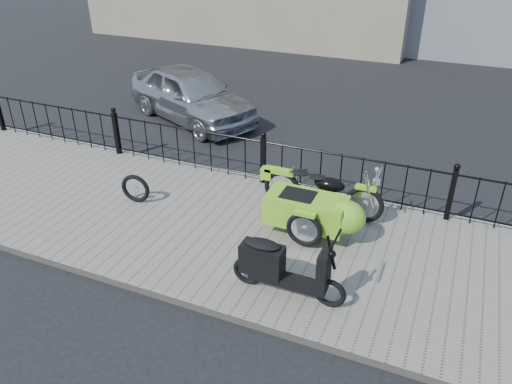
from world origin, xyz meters
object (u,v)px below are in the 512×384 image
at_px(motorcycle_sidecar, 319,208).
at_px(spare_tire, 135,189).
at_px(sedan_car, 191,95).
at_px(scooter, 280,267).

height_order(motorcycle_sidecar, spare_tire, motorcycle_sidecar).
bearing_deg(motorcycle_sidecar, sedan_car, 139.28).
relative_size(motorcycle_sidecar, spare_tire, 4.06).
distance_m(motorcycle_sidecar, scooter, 1.69).
bearing_deg(spare_tire, motorcycle_sidecar, 6.01).
bearing_deg(motorcycle_sidecar, spare_tire, -173.99).
distance_m(scooter, spare_tire, 3.62).
relative_size(motorcycle_sidecar, scooter, 1.36).
distance_m(scooter, sedan_car, 7.42).
height_order(motorcycle_sidecar, scooter, scooter).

